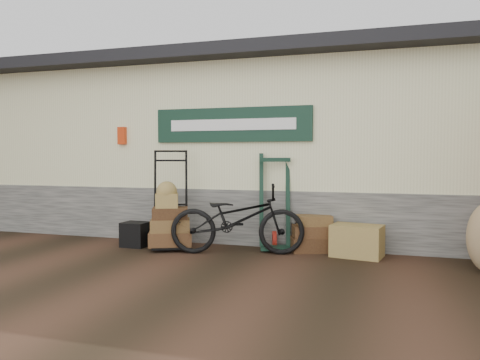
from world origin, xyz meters
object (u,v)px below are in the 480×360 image
at_px(suitcase_stack, 312,233).
at_px(black_trunk, 135,234).
at_px(wicker_hamper, 357,241).
at_px(bicycle, 237,215).
at_px(porter_trolley, 171,198).
at_px(green_barrow, 275,202).

bearing_deg(suitcase_stack, black_trunk, -170.74).
bearing_deg(wicker_hamper, bicycle, -169.14).
xyz_separation_m(porter_trolley, black_trunk, (-0.59, -0.07, -0.59)).
bearing_deg(green_barrow, wicker_hamper, -24.51).
bearing_deg(green_barrow, porter_trolley, 176.60).
bearing_deg(green_barrow, bicycle, -149.05).
height_order(green_barrow, black_trunk, green_barrow).
bearing_deg(bicycle, wicker_hamper, -93.46).
xyz_separation_m(porter_trolley, wicker_hamper, (2.84, 0.21, -0.56)).
relative_size(porter_trolley, green_barrow, 1.06).
distance_m(suitcase_stack, black_trunk, 2.80).
xyz_separation_m(porter_trolley, green_barrow, (1.59, 0.38, -0.05)).
height_order(porter_trolley, suitcase_stack, porter_trolley).
bearing_deg(wicker_hamper, porter_trolley, -175.83).
bearing_deg(suitcase_stack, bicycle, -154.37).
distance_m(black_trunk, bicycle, 1.77).
bearing_deg(green_barrow, suitcase_stack, -16.77).
xyz_separation_m(suitcase_stack, bicycle, (-1.04, -0.50, 0.30)).
bearing_deg(black_trunk, suitcase_stack, 9.26).
xyz_separation_m(green_barrow, suitcase_stack, (0.58, 0.00, -0.46)).
distance_m(porter_trolley, black_trunk, 0.84).
bearing_deg(green_barrow, black_trunk, 174.92).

